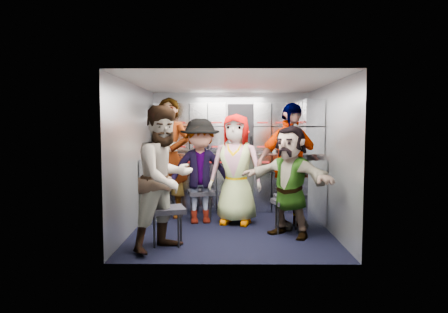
{
  "coord_description": "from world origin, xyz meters",
  "views": [
    {
      "loc": [
        -0.05,
        -5.73,
        1.5
      ],
      "look_at": [
        -0.11,
        0.35,
        1.03
      ],
      "focal_mm": 32.0,
      "sensor_mm": 36.0,
      "label": 1
    }
  ],
  "objects_px": {
    "attendant_arc_b": "(200,171)",
    "attendant_arc_d": "(290,166)",
    "jump_seat_mid_right": "(287,199)",
    "jump_seat_near_right": "(287,203)",
    "jump_seat_center": "(236,194)",
    "attendant_arc_e": "(290,181)",
    "jump_seat_near_left": "(168,212)",
    "attendant_arc_c": "(236,169)",
    "attendant_arc_a": "(165,178)",
    "jump_seat_mid_left": "(201,194)",
    "attendant_standing": "(169,157)"
  },
  "relations": [
    {
      "from": "jump_seat_center",
      "to": "attendant_arc_c",
      "type": "distance_m",
      "value": 0.46
    },
    {
      "from": "attendant_arc_a",
      "to": "attendant_arc_b",
      "type": "relative_size",
      "value": 1.08
    },
    {
      "from": "jump_seat_mid_left",
      "to": "jump_seat_center",
      "type": "height_order",
      "value": "jump_seat_center"
    },
    {
      "from": "jump_seat_near_left",
      "to": "attendant_arc_d",
      "type": "xyz_separation_m",
      "value": [
        1.66,
        0.9,
        0.49
      ]
    },
    {
      "from": "jump_seat_near_right",
      "to": "attendant_arc_e",
      "type": "bearing_deg",
      "value": -90.0
    },
    {
      "from": "jump_seat_mid_right",
      "to": "attendant_arc_e",
      "type": "distance_m",
      "value": 0.73
    },
    {
      "from": "jump_seat_near_right",
      "to": "attendant_arc_a",
      "type": "distance_m",
      "value": 1.84
    },
    {
      "from": "attendant_arc_b",
      "to": "jump_seat_mid_right",
      "type": "bearing_deg",
      "value": -13.49
    },
    {
      "from": "attendant_arc_d",
      "to": "attendant_arc_e",
      "type": "relative_size",
      "value": 1.21
    },
    {
      "from": "jump_seat_near_left",
      "to": "jump_seat_mid_right",
      "type": "relative_size",
      "value": 1.12
    },
    {
      "from": "jump_seat_center",
      "to": "attendant_arc_d",
      "type": "relative_size",
      "value": 0.29
    },
    {
      "from": "attendant_arc_a",
      "to": "attendant_arc_e",
      "type": "distance_m",
      "value": 1.72
    },
    {
      "from": "jump_seat_center",
      "to": "attendant_arc_e",
      "type": "xyz_separation_m",
      "value": [
        0.72,
        -0.88,
        0.33
      ]
    },
    {
      "from": "attendant_arc_b",
      "to": "attendant_arc_e",
      "type": "relative_size",
      "value": 1.06
    },
    {
      "from": "attendant_arc_b",
      "to": "jump_seat_mid_left",
      "type": "bearing_deg",
      "value": 80.93
    },
    {
      "from": "jump_seat_center",
      "to": "attendant_arc_c",
      "type": "xyz_separation_m",
      "value": [
        0.0,
        -0.18,
        0.42
      ]
    },
    {
      "from": "jump_seat_near_left",
      "to": "attendant_arc_b",
      "type": "bearing_deg",
      "value": 74.48
    },
    {
      "from": "jump_seat_near_right",
      "to": "attendant_arc_e",
      "type": "distance_m",
      "value": 0.39
    },
    {
      "from": "jump_seat_center",
      "to": "attendant_arc_a",
      "type": "height_order",
      "value": "attendant_arc_a"
    },
    {
      "from": "attendant_standing",
      "to": "attendant_arc_e",
      "type": "xyz_separation_m",
      "value": [
        1.81,
        -1.16,
        -0.23
      ]
    },
    {
      "from": "attendant_arc_e",
      "to": "jump_seat_near_left",
      "type": "bearing_deg",
      "value": -125.14
    },
    {
      "from": "jump_seat_near_right",
      "to": "attendant_arc_c",
      "type": "distance_m",
      "value": 0.99
    },
    {
      "from": "jump_seat_near_left",
      "to": "attendant_arc_d",
      "type": "distance_m",
      "value": 1.95
    },
    {
      "from": "attendant_arc_a",
      "to": "attendant_arc_c",
      "type": "xyz_separation_m",
      "value": [
        0.88,
        1.32,
        -0.03
      ]
    },
    {
      "from": "jump_seat_center",
      "to": "attendant_arc_e",
      "type": "relative_size",
      "value": 0.35
    },
    {
      "from": "attendant_arc_b",
      "to": "attendant_arc_a",
      "type": "bearing_deg",
      "value": -112.62
    },
    {
      "from": "jump_seat_mid_left",
      "to": "jump_seat_center",
      "type": "relative_size",
      "value": 0.89
    },
    {
      "from": "jump_seat_mid_right",
      "to": "jump_seat_near_right",
      "type": "distance_m",
      "value": 0.46
    },
    {
      "from": "jump_seat_near_right",
      "to": "attendant_arc_d",
      "type": "relative_size",
      "value": 0.25
    },
    {
      "from": "attendant_arc_a",
      "to": "attendant_standing",
      "type": "bearing_deg",
      "value": 45.48
    },
    {
      "from": "jump_seat_mid_left",
      "to": "attendant_arc_b",
      "type": "height_order",
      "value": "attendant_arc_b"
    },
    {
      "from": "jump_seat_center",
      "to": "jump_seat_near_right",
      "type": "bearing_deg",
      "value": -44.42
    },
    {
      "from": "jump_seat_mid_left",
      "to": "attendant_arc_e",
      "type": "bearing_deg",
      "value": -35.93
    },
    {
      "from": "jump_seat_near_right",
      "to": "attendant_arc_b",
      "type": "relative_size",
      "value": 0.29
    },
    {
      "from": "jump_seat_mid_right",
      "to": "jump_seat_near_right",
      "type": "relative_size",
      "value": 0.96
    },
    {
      "from": "jump_seat_mid_right",
      "to": "jump_seat_near_right",
      "type": "height_order",
      "value": "jump_seat_near_right"
    },
    {
      "from": "attendant_arc_a",
      "to": "attendant_arc_b",
      "type": "height_order",
      "value": "attendant_arc_a"
    },
    {
      "from": "jump_seat_mid_right",
      "to": "jump_seat_center",
      "type": "bearing_deg",
      "value": 162.52
    },
    {
      "from": "attendant_arc_b",
      "to": "attendant_arc_d",
      "type": "height_order",
      "value": "attendant_arc_d"
    },
    {
      "from": "jump_seat_center",
      "to": "attendant_arc_a",
      "type": "distance_m",
      "value": 1.8
    },
    {
      "from": "jump_seat_mid_right",
      "to": "jump_seat_near_right",
      "type": "bearing_deg",
      "value": -98.52
    },
    {
      "from": "jump_seat_center",
      "to": "jump_seat_near_right",
      "type": "height_order",
      "value": "jump_seat_center"
    },
    {
      "from": "jump_seat_near_left",
      "to": "attendant_standing",
      "type": "bearing_deg",
      "value": 97.52
    },
    {
      "from": "jump_seat_mid_left",
      "to": "attendant_arc_c",
      "type": "distance_m",
      "value": 0.73
    },
    {
      "from": "jump_seat_mid_right",
      "to": "attendant_arc_b",
      "type": "bearing_deg",
      "value": 175.58
    },
    {
      "from": "jump_seat_near_left",
      "to": "jump_seat_near_right",
      "type": "xyz_separation_m",
      "value": [
        1.59,
        0.62,
        -0.01
      ]
    },
    {
      "from": "jump_seat_near_left",
      "to": "jump_seat_center",
      "type": "xyz_separation_m",
      "value": [
        0.88,
        1.32,
        -0.0
      ]
    },
    {
      "from": "jump_seat_near_left",
      "to": "attendant_arc_c",
      "type": "distance_m",
      "value": 1.5
    },
    {
      "from": "jump_seat_near_right",
      "to": "attendant_arc_d",
      "type": "height_order",
      "value": "attendant_arc_d"
    },
    {
      "from": "jump_seat_near_right",
      "to": "attendant_arc_b",
      "type": "distance_m",
      "value": 1.44
    }
  ]
}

